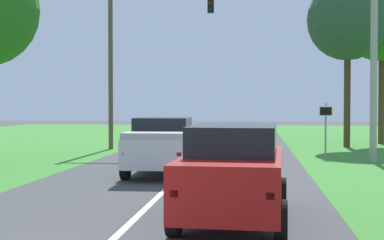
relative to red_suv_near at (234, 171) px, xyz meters
name	(u,v)px	position (x,y,z in m)	size (l,w,h in m)	color
ground_plane	(182,174)	(-2.05, 7.44, -1.03)	(120.00, 120.00, 0.00)	#424244
red_suv_near	(234,171)	(0.00, 0.00, 0.00)	(2.29, 4.84, 1.95)	#9E1411
pickup_truck_lead	(164,145)	(-2.66, 7.32, -0.03)	(2.30, 5.18, 1.93)	silver
traffic_light	(136,44)	(-5.83, 17.58, 4.53)	(6.01, 0.40, 8.70)	brown
keep_moving_sign	(326,123)	(3.56, 14.28, 0.52)	(0.60, 0.09, 2.42)	gray
oak_tree_right	(348,20)	(5.47, 20.39, 5.97)	(4.45, 4.45, 9.25)	#4C351E
utility_pole_right	(374,60)	(5.22, 12.19, 3.14)	(0.28, 0.28, 8.34)	#9E998E
extra_tree_1	(382,18)	(7.94, 23.31, 6.51)	(5.20, 5.20, 10.16)	#4C351E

